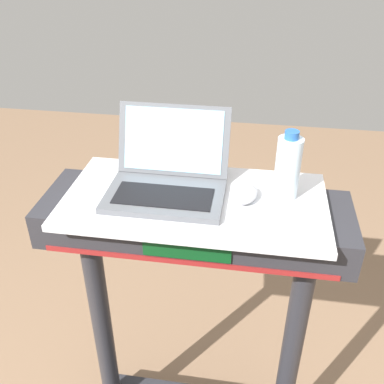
# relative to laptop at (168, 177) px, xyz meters

# --- Properties ---
(desk_board) EXTENTS (0.74, 0.39, 0.02)m
(desk_board) POSITION_rel_laptop_xyz_m (0.08, -0.03, -0.06)
(desk_board) COLOR silver
(desk_board) RESTS_ON treadmill_base
(laptop) EXTENTS (0.33, 0.29, 0.22)m
(laptop) POSITION_rel_laptop_xyz_m (0.00, 0.00, 0.00)
(laptop) COLOR #515459
(laptop) RESTS_ON desk_board
(computer_mouse) EXTENTS (0.08, 0.11, 0.03)m
(computer_mouse) POSITION_rel_laptop_xyz_m (0.23, -0.01, -0.03)
(computer_mouse) COLOR #B2B2B7
(computer_mouse) RESTS_ON desk_board
(water_bottle) EXTENTS (0.07, 0.07, 0.20)m
(water_bottle) POSITION_rel_laptop_xyz_m (0.33, 0.02, 0.05)
(water_bottle) COLOR silver
(water_bottle) RESTS_ON desk_board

